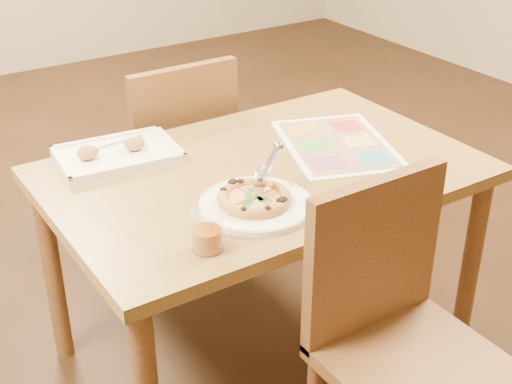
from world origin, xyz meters
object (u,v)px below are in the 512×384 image
pizza_cutter (267,170)px  dining_table (263,192)px  pizza (254,198)px  appetizer_tray (117,155)px  chair_far (176,145)px  glass_tumbler (207,234)px  chair_near (394,309)px  plate (256,205)px  menu (337,144)px

pizza_cutter → dining_table: bearing=26.1°
pizza → appetizer_tray: appetizer_tray is taller
dining_table → chair_far: chair_far is taller
pizza_cutter → glass_tumbler: pizza_cutter is taller
pizza → glass_tumbler: bearing=-151.5°
chair_far → chair_near: bearing=90.0°
chair_near → plate: size_ratio=1.49×
pizza_cutter → glass_tumbler: 0.30m
plate → appetizer_tray: 0.53m
plate → glass_tumbler: bearing=-153.1°
chair_near → appetizer_tray: bearing=111.4°
chair_near → glass_tumbler: (-0.37, 0.29, 0.20)m
pizza → menu: size_ratio=0.44×
chair_near → plate: bearing=111.2°
appetizer_tray → menu: size_ratio=0.84×
chair_far → appetizer_tray: size_ratio=1.20×
appetizer_tray → chair_far: bearing=40.7°
chair_far → pizza: size_ratio=2.29×
chair_near → pizza_cutter: 0.51m
chair_near → plate: 0.46m
plate → pizza_cutter: pizza_cutter is taller
pizza_cutter → glass_tumbler: (-0.27, -0.14, -0.05)m
plate → appetizer_tray: bearing=111.5°
chair_far → pizza: (-0.16, -0.79, 0.18)m
chair_far → plate: chair_far is taller
chair_far → pizza_cutter: chair_far is taller
dining_table → glass_tumbler: size_ratio=12.39×
chair_near → menu: 0.70m
glass_tumbler → pizza_cutter: bearing=27.0°
pizza → pizza_cutter: pizza_cutter is taller
appetizer_tray → glass_tumbler: (-0.02, -0.61, 0.03)m
plate → appetizer_tray: size_ratio=0.80×
chair_far → plate: (-0.16, -0.80, 0.16)m
plate → pizza: 0.02m
dining_table → pizza: 0.27m
pizza → pizza_cutter: bearing=20.3°
dining_table → glass_tumbler: (-0.37, -0.31, 0.13)m
chair_near → appetizer_tray: chair_near is taller
plate → pizza_cutter: bearing=27.1°
pizza_cutter → menu: size_ratio=0.33×
pizza → glass_tumbler: 0.24m
pizza → glass_tumbler: size_ratio=1.96×
chair_near → appetizer_tray: size_ratio=1.20×
glass_tumbler → menu: size_ratio=0.23×
menu → pizza: bearing=-156.1°
chair_near → appetizer_tray: 0.98m
dining_table → menu: 0.31m
dining_table → appetizer_tray: 0.47m
chair_far → menu: size_ratio=1.01×
chair_near → menu: bearing=64.2°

